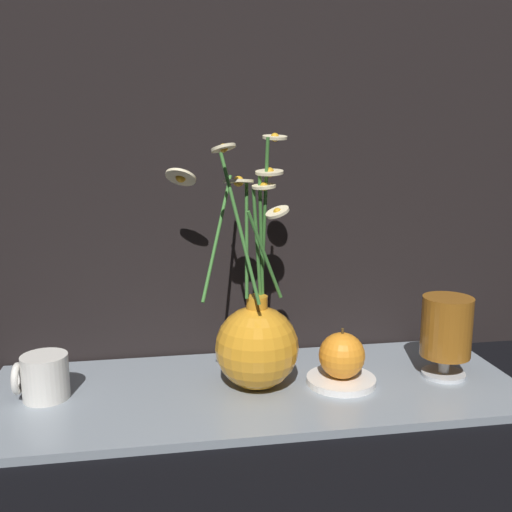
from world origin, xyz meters
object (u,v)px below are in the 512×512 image
object	(u,v)px
tea_glass	(446,329)
orange_fruit	(342,355)
yellow_mug	(43,377)
vase_with_flowers	(253,340)

from	to	relation	value
tea_glass	orange_fruit	world-z (taller)	tea_glass
yellow_mug	tea_glass	size ratio (longest dim) A/B	0.59
vase_with_flowers	tea_glass	xyz separation A→B (m)	(0.30, -0.01, 0.00)
orange_fruit	yellow_mug	bearing A→B (deg)	177.22
vase_with_flowers	yellow_mug	bearing A→B (deg)	178.38
vase_with_flowers	yellow_mug	size ratio (longest dim) A/B	4.95
yellow_mug	orange_fruit	xyz separation A→B (m)	(0.44, -0.02, 0.01)
tea_glass	yellow_mug	bearing A→B (deg)	178.13
vase_with_flowers	orange_fruit	world-z (taller)	vase_with_flowers
vase_with_flowers	orange_fruit	size ratio (longest dim) A/B	4.80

